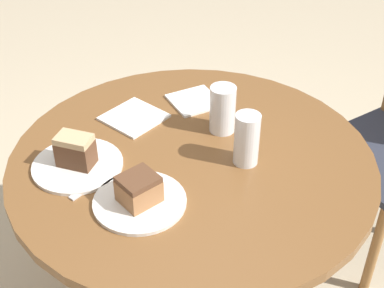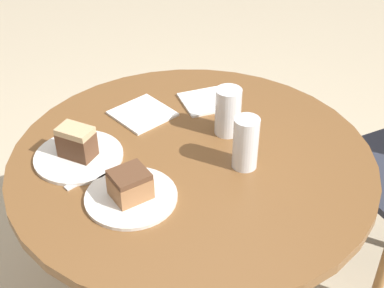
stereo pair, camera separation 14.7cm
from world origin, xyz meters
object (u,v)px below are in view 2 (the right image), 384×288
(plate_near, at_px, (131,197))
(cake_slice_near, at_px, (130,184))
(cake_slice_far, at_px, (77,142))
(glass_lemonade, at_px, (228,114))
(glass_water, at_px, (245,146))
(plate_far, at_px, (79,156))

(plate_near, bearing_deg, cake_slice_near, 180.00)
(cake_slice_far, bearing_deg, plate_near, 15.90)
(cake_slice_near, xyz_separation_m, glass_lemonade, (-0.14, 0.37, 0.02))
(cake_slice_near, xyz_separation_m, cake_slice_far, (-0.22, -0.06, 0.01))
(cake_slice_far, distance_m, glass_water, 0.46)
(cake_slice_near, bearing_deg, plate_near, 0.00)
(cake_slice_far, distance_m, glass_lemonade, 0.44)
(glass_water, bearing_deg, plate_near, -93.41)
(plate_far, distance_m, cake_slice_far, 0.05)
(plate_near, bearing_deg, glass_lemonade, 111.02)
(cake_slice_near, bearing_deg, cake_slice_far, -164.10)
(glass_water, bearing_deg, cake_slice_far, -122.09)
(plate_near, height_order, cake_slice_near, cake_slice_near)
(plate_near, bearing_deg, plate_far, -164.10)
(plate_far, height_order, cake_slice_far, cake_slice_far)
(cake_slice_far, relative_size, glass_water, 0.76)
(plate_near, relative_size, glass_lemonade, 1.63)
(plate_far, bearing_deg, glass_lemonade, 79.02)
(plate_far, relative_size, cake_slice_near, 2.48)
(plate_near, bearing_deg, glass_water, 86.59)
(glass_lemonade, distance_m, glass_water, 0.17)
(cake_slice_near, distance_m, glass_water, 0.33)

